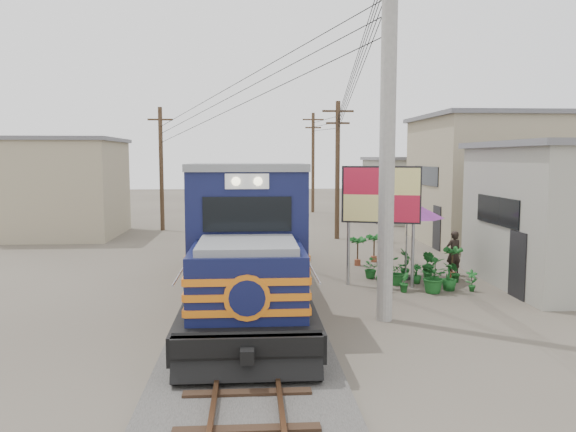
{
  "coord_description": "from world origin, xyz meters",
  "views": [
    {
      "loc": [
        0.08,
        -14.43,
        4.19
      ],
      "look_at": [
        1.34,
        4.44,
        2.2
      ],
      "focal_mm": 35.0,
      "sensor_mm": 36.0,
      "label": 1
    }
  ],
  "objects": [
    {
      "name": "ground",
      "position": [
        0.0,
        0.0,
        0.0
      ],
      "size": [
        120.0,
        120.0,
        0.0
      ],
      "primitive_type": "plane",
      "color": "#473F35",
      "rests_on": "ground"
    },
    {
      "name": "ballast",
      "position": [
        0.0,
        10.0,
        0.08
      ],
      "size": [
        3.6,
        70.0,
        0.16
      ],
      "primitive_type": "cube",
      "color": "#595651",
      "rests_on": "ground"
    },
    {
      "name": "track",
      "position": [
        0.0,
        10.0,
        0.26
      ],
      "size": [
        1.15,
        70.0,
        0.12
      ],
      "color": "#51331E",
      "rests_on": "ground"
    },
    {
      "name": "locomotive",
      "position": [
        0.0,
        2.97,
        1.7
      ],
      "size": [
        2.88,
        15.68,
        3.89
      ],
      "color": "black",
      "rests_on": "ground"
    },
    {
      "name": "utility_pole_main",
      "position": [
        3.5,
        -0.5,
        5.0
      ],
      "size": [
        0.4,
        0.4,
        10.0
      ],
      "color": "#9E9B93",
      "rests_on": "ground"
    },
    {
      "name": "wooden_pole_mid",
      "position": [
        4.5,
        14.0,
        3.68
      ],
      "size": [
        1.6,
        0.24,
        7.0
      ],
      "color": "#4C3826",
      "rests_on": "ground"
    },
    {
      "name": "wooden_pole_far",
      "position": [
        4.8,
        28.0,
        3.93
      ],
      "size": [
        1.6,
        0.24,
        7.5
      ],
      "color": "#4C3826",
      "rests_on": "ground"
    },
    {
      "name": "wooden_pole_left",
      "position": [
        -5.0,
        18.0,
        3.68
      ],
      "size": [
        1.6,
        0.24,
        7.0
      ],
      "color": "#4C3826",
      "rests_on": "ground"
    },
    {
      "name": "power_lines",
      "position": [
        -0.14,
        8.49,
        7.56
      ],
      "size": [
        9.65,
        19.0,
        3.3
      ],
      "color": "black",
      "rests_on": "ground"
    },
    {
      "name": "shophouse_mid",
      "position": [
        12.5,
        12.0,
        3.11
      ],
      "size": [
        8.4,
        7.35,
        6.2
      ],
      "color": "gray",
      "rests_on": "ground"
    },
    {
      "name": "shophouse_back",
      "position": [
        11.0,
        22.0,
        2.11
      ],
      "size": [
        6.3,
        6.3,
        4.2
      ],
      "color": "gray",
      "rests_on": "ground"
    },
    {
      "name": "shophouse_left",
      "position": [
        -10.0,
        16.0,
        2.61
      ],
      "size": [
        6.3,
        6.3,
        5.2
      ],
      "color": "gray",
      "rests_on": "ground"
    },
    {
      "name": "billboard",
      "position": [
        4.25,
        3.25,
        2.89
      ],
      "size": [
        2.45,
        0.87,
        3.91
      ],
      "rotation": [
        0.0,
        0.0,
        -0.3
      ],
      "color": "#99999E",
      "rests_on": "ground"
    },
    {
      "name": "market_umbrella",
      "position": [
        5.41,
        4.33,
        2.43
      ],
      "size": [
        3.18,
        3.18,
        2.76
      ],
      "rotation": [
        0.0,
        0.0,
        -0.33
      ],
      "color": "black",
      "rests_on": "ground"
    },
    {
      "name": "vendor",
      "position": [
        7.25,
        4.78,
        0.8
      ],
      "size": [
        0.65,
        0.5,
        1.59
      ],
      "primitive_type": "imported",
      "rotation": [
        0.0,
        0.0,
        3.37
      ],
      "color": "black",
      "rests_on": "ground"
    },
    {
      "name": "plant_nursery",
      "position": [
        5.45,
        3.28,
        0.44
      ],
      "size": [
        3.34,
        3.18,
        1.05
      ],
      "color": "#19581F",
      "rests_on": "ground"
    }
  ]
}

